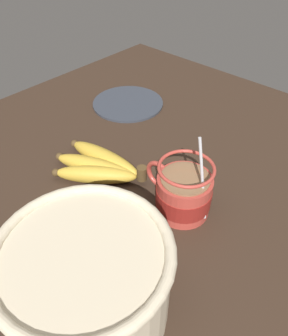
# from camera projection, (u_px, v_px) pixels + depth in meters

# --- Properties ---
(table) EXTENTS (1.21, 1.21, 0.03)m
(table) POSITION_uv_depth(u_px,v_px,m) (158.00, 220.00, 0.61)
(table) COLOR #332319
(table) RESTS_ON ground
(coffee_mug) EXTENTS (0.14, 0.10, 0.17)m
(coffee_mug) POSITION_uv_depth(u_px,v_px,m) (183.00, 193.00, 0.58)
(coffee_mug) COLOR #B23D33
(coffee_mug) RESTS_ON table
(banana_bunch) EXTENTS (0.20, 0.14, 0.04)m
(banana_bunch) POSITION_uv_depth(u_px,v_px,m) (99.00, 166.00, 0.67)
(banana_bunch) COLOR #4C381E
(banana_bunch) RESTS_ON table
(woven_basket) EXTENTS (0.22, 0.22, 0.14)m
(woven_basket) POSITION_uv_depth(u_px,v_px,m) (88.00, 280.00, 0.42)
(woven_basket) COLOR beige
(woven_basket) RESTS_ON table
(small_plate) EXTENTS (0.19, 0.19, 0.01)m
(small_plate) POSITION_uv_depth(u_px,v_px,m) (128.00, 103.00, 0.90)
(small_plate) COLOR #333842
(small_plate) RESTS_ON table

